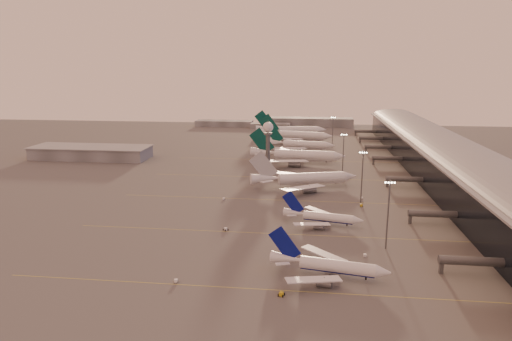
# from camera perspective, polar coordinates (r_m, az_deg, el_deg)

# --- Properties ---
(ground) EXTENTS (700.00, 700.00, 0.00)m
(ground) POSITION_cam_1_polar(r_m,az_deg,el_deg) (170.10, -4.01, -8.82)
(ground) COLOR #4D4A4B
(ground) RESTS_ON ground
(taxiway_markings) EXTENTS (180.00, 185.25, 0.02)m
(taxiway_markings) POSITION_cam_1_polar(r_m,az_deg,el_deg) (220.27, 6.43, -3.73)
(taxiway_markings) COLOR gold
(taxiway_markings) RESTS_ON ground
(terminal) EXTENTS (57.00, 362.00, 23.04)m
(terminal) POSITION_cam_1_polar(r_m,az_deg,el_deg) (281.22, 22.66, 1.21)
(terminal) COLOR black
(terminal) RESTS_ON ground
(hangar) EXTENTS (82.00, 27.00, 8.50)m
(hangar) POSITION_cam_1_polar(r_m,az_deg,el_deg) (336.25, -19.91, 2.16)
(hangar) COLOR slate
(hangar) RESTS_ON ground
(radar_tower) EXTENTS (6.40, 6.40, 31.10)m
(radar_tower) POSITION_cam_1_polar(r_m,az_deg,el_deg) (279.37, 1.51, 4.33)
(radar_tower) COLOR #515358
(radar_tower) RESTS_ON ground
(mast_a) EXTENTS (3.60, 0.56, 25.00)m
(mast_a) POSITION_cam_1_polar(r_m,az_deg,el_deg) (165.06, 16.18, -4.95)
(mast_a) COLOR #515358
(mast_a) RESTS_ON ground
(mast_b) EXTENTS (3.60, 0.56, 25.00)m
(mast_b) POSITION_cam_1_polar(r_m,az_deg,el_deg) (217.17, 13.13, -0.49)
(mast_b) COLOR #515358
(mast_b) RESTS_ON ground
(mast_c) EXTENTS (3.60, 0.56, 25.00)m
(mast_c) POSITION_cam_1_polar(r_m,az_deg,el_deg) (270.31, 10.85, 2.25)
(mast_c) COLOR #515358
(mast_c) RESTS_ON ground
(mast_d) EXTENTS (3.60, 0.56, 25.00)m
(mast_d) POSITION_cam_1_polar(r_m,az_deg,el_deg) (358.87, 9.57, 4.93)
(mast_d) COLOR #515358
(mast_d) RESTS_ON ground
(distant_horizon) EXTENTS (165.00, 37.50, 9.00)m
(distant_horizon) POSITION_cam_1_polar(r_m,az_deg,el_deg) (484.58, 3.46, 5.98)
(distant_horizon) COLOR slate
(distant_horizon) RESTS_ON ground
(narrowbody_near) EXTENTS (37.32, 29.53, 14.69)m
(narrowbody_near) POSITION_cam_1_polar(r_m,az_deg,el_deg) (144.04, 9.08, -11.87)
(narrowbody_near) COLOR white
(narrowbody_near) RESTS_ON ground
(narrowbody_mid) EXTENTS (33.00, 26.07, 13.03)m
(narrowbody_mid) POSITION_cam_1_polar(r_m,az_deg,el_deg) (187.89, 8.30, -5.92)
(narrowbody_mid) COLOR white
(narrowbody_mid) RESTS_ON ground
(widebody_white) EXTENTS (56.72, 44.83, 20.48)m
(widebody_white) POSITION_cam_1_polar(r_m,az_deg,el_deg) (242.44, 6.11, -1.29)
(widebody_white) COLOR white
(widebody_white) RESTS_ON ground
(greentail_a) EXTENTS (63.64, 51.24, 23.11)m
(greentail_a) POSITION_cam_1_polar(r_m,az_deg,el_deg) (301.91, 5.23, 1.68)
(greentail_a) COLOR white
(greentail_a) RESTS_ON ground
(greentail_b) EXTENTS (53.26, 42.69, 19.46)m
(greentail_b) POSITION_cam_1_polar(r_m,az_deg,el_deg) (348.31, 5.54, 3.09)
(greentail_b) COLOR white
(greentail_b) RESTS_ON ground
(greentail_c) EXTENTS (62.25, 49.81, 22.84)m
(greentail_c) POSITION_cam_1_polar(r_m,az_deg,el_deg) (389.20, 5.12, 4.23)
(greentail_c) COLOR white
(greentail_c) RESTS_ON ground
(greentail_d) EXTENTS (65.24, 52.40, 23.74)m
(greentail_d) POSITION_cam_1_polar(r_m,az_deg,el_deg) (418.39, 4.42, 4.88)
(greentail_d) COLOR white
(greentail_d) RESTS_ON ground
(gsv_truck_a) EXTENTS (5.57, 2.82, 2.14)m
(gsv_truck_a) POSITION_cam_1_polar(r_m,az_deg,el_deg) (141.39, -9.80, -13.24)
(gsv_truck_a) COLOR white
(gsv_truck_a) RESTS_ON ground
(gsv_tug_near) EXTENTS (3.27, 4.25, 1.07)m
(gsv_tug_near) POSITION_cam_1_polar(r_m,az_deg,el_deg) (132.63, 3.19, -15.19)
(gsv_tug_near) COLOR gold
(gsv_tug_near) RESTS_ON ground
(gsv_catering_a) EXTENTS (4.90, 2.76, 3.81)m
(gsv_catering_a) POSITION_cam_1_polar(r_m,az_deg,el_deg) (160.50, 13.56, -9.81)
(gsv_catering_a) COLOR white
(gsv_catering_a) RESTS_ON ground
(gsv_tug_mid) EXTENTS (4.15, 4.10, 1.04)m
(gsv_tug_mid) POSITION_cam_1_polar(r_m,az_deg,el_deg) (180.36, -3.81, -7.34)
(gsv_tug_mid) COLOR white
(gsv_tug_mid) RESTS_ON ground
(gsv_truck_b) EXTENTS (6.35, 3.32, 2.44)m
(gsv_truck_b) POSITION_cam_1_polar(r_m,az_deg,el_deg) (214.67, 13.17, -4.10)
(gsv_truck_b) COLOR gold
(gsv_truck_b) RESTS_ON ground
(gsv_truck_c) EXTENTS (4.73, 4.38, 1.92)m
(gsv_truck_c) POSITION_cam_1_polar(r_m,az_deg,el_deg) (220.29, -3.96, -3.41)
(gsv_truck_c) COLOR white
(gsv_truck_c) RESTS_ON ground
(gsv_catering_b) EXTENTS (4.82, 2.57, 3.81)m
(gsv_catering_b) POSITION_cam_1_polar(r_m,az_deg,el_deg) (226.45, 13.11, -3.03)
(gsv_catering_b) COLOR white
(gsv_catering_b) RESTS_ON ground
(gsv_tug_far) EXTENTS (3.17, 3.81, 0.94)m
(gsv_tug_far) POSITION_cam_1_polar(r_m,az_deg,el_deg) (254.48, 1.31, -1.24)
(gsv_tug_far) COLOR gold
(gsv_tug_far) RESTS_ON ground
(gsv_tug_hangar) EXTENTS (2.99, 1.81, 0.85)m
(gsv_tug_hangar) POSITION_cam_1_polar(r_m,az_deg,el_deg) (318.87, 9.07, 1.51)
(gsv_tug_hangar) COLOR gold
(gsv_tug_hangar) RESTS_ON ground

